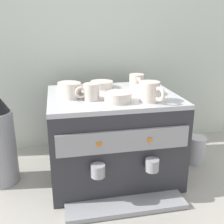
% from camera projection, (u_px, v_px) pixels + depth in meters
% --- Properties ---
extents(ground_plane, '(4.00, 4.00, 0.00)m').
position_uv_depth(ground_plane, '(112.00, 172.00, 1.40)').
color(ground_plane, '#9E998E').
extents(tiled_backsplash_wall, '(2.80, 0.03, 1.10)m').
position_uv_depth(tiled_backsplash_wall, '(98.00, 53.00, 1.59)').
color(tiled_backsplash_wall, silver).
rests_on(tiled_backsplash_wall, ground_plane).
extents(espresso_machine, '(0.58, 0.59, 0.41)m').
position_uv_depth(espresso_machine, '(112.00, 136.00, 1.33)').
color(espresso_machine, '#2D2D33').
rests_on(espresso_machine, ground_plane).
extents(ceramic_cup_0, '(0.10, 0.07, 0.07)m').
position_uv_depth(ceramic_cup_0, '(91.00, 92.00, 1.17)').
color(ceramic_cup_0, beige).
rests_on(ceramic_cup_0, espresso_machine).
extents(ceramic_cup_1, '(0.12, 0.08, 0.07)m').
position_uv_depth(ceramic_cup_1, '(73.00, 91.00, 1.19)').
color(ceramic_cup_1, beige).
rests_on(ceramic_cup_1, espresso_machine).
extents(ceramic_cup_2, '(0.07, 0.11, 0.07)m').
position_uv_depth(ceramic_cup_2, '(137.00, 81.00, 1.37)').
color(ceramic_cup_2, beige).
rests_on(ceramic_cup_2, espresso_machine).
extents(ceramic_cup_3, '(0.08, 0.12, 0.08)m').
position_uv_depth(ceramic_cup_3, '(151.00, 92.00, 1.14)').
color(ceramic_cup_3, beige).
rests_on(ceramic_cup_3, espresso_machine).
extents(ceramic_bowl_0, '(0.10, 0.10, 0.03)m').
position_uv_depth(ceramic_bowl_0, '(68.00, 86.00, 1.37)').
color(ceramic_bowl_0, beige).
rests_on(ceramic_bowl_0, espresso_machine).
extents(ceramic_bowl_1, '(0.11, 0.11, 0.04)m').
position_uv_depth(ceramic_bowl_1, '(118.00, 97.00, 1.15)').
color(ceramic_bowl_1, beige).
rests_on(ceramic_bowl_1, espresso_machine).
extents(ceramic_bowl_2, '(0.12, 0.12, 0.03)m').
position_uv_depth(ceramic_bowl_2, '(146.00, 90.00, 1.27)').
color(ceramic_bowl_2, beige).
rests_on(ceramic_bowl_2, espresso_machine).
extents(ceramic_bowl_3, '(0.11, 0.11, 0.03)m').
position_uv_depth(ceramic_bowl_3, '(102.00, 85.00, 1.38)').
color(ceramic_bowl_3, beige).
rests_on(ceramic_bowl_3, espresso_machine).
extents(milk_pitcher, '(0.10, 0.10, 0.15)m').
position_uv_depth(milk_pitcher, '(196.00, 150.00, 1.47)').
color(milk_pitcher, '#B7B7BC').
rests_on(milk_pitcher, ground_plane).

